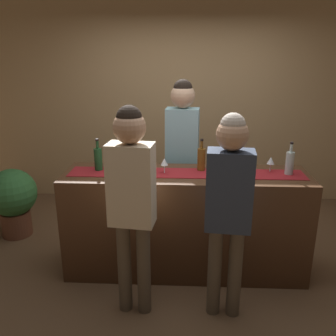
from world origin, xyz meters
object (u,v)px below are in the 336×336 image
object	(u,v)px
wine_glass_mid_counter	(271,161)
wine_bottle_amber	(201,159)
customer_sipping	(229,198)
customer_browsing	(132,192)
potted_plant_tall	(13,198)
bartender	(182,144)
wine_bottle_green	(98,159)
wine_bottle_clear	(290,163)
wine_glass_far_end	(164,162)
wine_glass_near_customer	(240,164)

from	to	relation	value
wine_glass_mid_counter	wine_bottle_amber	bearing A→B (deg)	178.81
customer_sipping	customer_browsing	xyz separation A→B (m)	(-0.72, 0.01, 0.04)
potted_plant_tall	bartender	bearing A→B (deg)	-0.40
wine_bottle_green	bartender	bearing A→B (deg)	34.45
wine_bottle_clear	wine_glass_mid_counter	world-z (taller)	wine_bottle_clear
wine_glass_far_end	potted_plant_tall	world-z (taller)	wine_glass_far_end
wine_bottle_green	wine_glass_far_end	distance (m)	0.62
wine_bottle_amber	wine_glass_far_end	xyz separation A→B (m)	(-0.34, -0.10, -0.01)
wine_bottle_clear	potted_plant_tall	distance (m)	3.02
wine_bottle_green	wine_bottle_clear	bearing A→B (deg)	-1.14
wine_bottle_clear	wine_glass_far_end	xyz separation A→B (m)	(-1.12, -0.02, -0.01)
wine_bottle_clear	customer_browsing	xyz separation A→B (m)	(-1.33, -0.64, -0.05)
wine_bottle_clear	wine_bottle_amber	xyz separation A→B (m)	(-0.79, 0.08, 0.00)
bartender	customer_sipping	distance (m)	1.27
wine_glass_near_customer	potted_plant_tall	bearing A→B (deg)	166.11
wine_bottle_green	customer_sipping	bearing A→B (deg)	-31.04
wine_glass_near_customer	customer_sipping	xyz separation A→B (m)	(-0.17, -0.62, -0.08)
wine_bottle_green	wine_glass_mid_counter	world-z (taller)	wine_bottle_green
wine_bottle_clear	wine_glass_mid_counter	xyz separation A→B (m)	(-0.15, 0.06, -0.01)
wine_bottle_green	customer_sipping	size ratio (longest dim) A/B	0.18
wine_bottle_amber	customer_browsing	size ratio (longest dim) A/B	0.18
customer_sipping	potted_plant_tall	world-z (taller)	customer_sipping
potted_plant_tall	wine_glass_near_customer	bearing A→B (deg)	-13.89
wine_bottle_clear	customer_browsing	world-z (taller)	customer_browsing
bartender	customer_browsing	world-z (taller)	bartender
wine_glass_near_customer	potted_plant_tall	xyz separation A→B (m)	(-2.45, 0.61, -0.64)
wine_bottle_clear	customer_sipping	distance (m)	0.89
wine_glass_near_customer	bartender	xyz separation A→B (m)	(-0.53, 0.59, 0.02)
wine_bottle_green	customer_browsing	xyz separation A→B (m)	(0.41, -0.67, -0.05)
wine_bottle_clear	bartender	world-z (taller)	bartender
customer_sipping	potted_plant_tall	distance (m)	2.65
wine_glass_near_customer	wine_bottle_amber	bearing A→B (deg)	163.23
wine_glass_mid_counter	bartender	distance (m)	0.96
wine_glass_mid_counter	wine_bottle_clear	bearing A→B (deg)	-22.54
wine_bottle_green	customer_browsing	size ratio (longest dim) A/B	0.18
wine_bottle_amber	potted_plant_tall	distance (m)	2.26
bartender	customer_sipping	bearing A→B (deg)	111.86
wine_bottle_amber	wine_glass_far_end	distance (m)	0.35
customer_sipping	wine_bottle_green	bearing A→B (deg)	154.38
wine_bottle_clear	bartender	distance (m)	1.12
wine_glass_mid_counter	customer_sipping	world-z (taller)	customer_sipping
wine_bottle_amber	bartender	world-z (taller)	bartender
customer_browsing	wine_glass_near_customer	bearing A→B (deg)	41.39
bartender	wine_bottle_clear	bearing A→B (deg)	155.11
wine_bottle_clear	wine_glass_mid_counter	bearing A→B (deg)	157.46
wine_bottle_amber	wine_bottle_green	distance (m)	0.96
wine_bottle_green	bartender	size ratio (longest dim) A/B	0.17
wine_bottle_green	wine_glass_mid_counter	xyz separation A→B (m)	(1.59, 0.03, -0.01)
wine_glass_mid_counter	customer_sipping	distance (m)	0.85
wine_bottle_green	wine_glass_far_end	bearing A→B (deg)	-5.19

